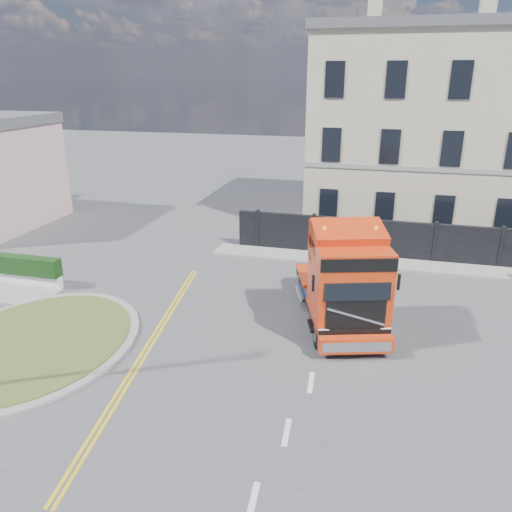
# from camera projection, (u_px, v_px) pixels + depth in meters

# --- Properties ---
(ground) EXTENTS (120.00, 120.00, 0.00)m
(ground) POSITION_uv_depth(u_px,v_px,m) (251.00, 329.00, 18.40)
(ground) COLOR #424244
(ground) RESTS_ON ground
(traffic_island) EXTENTS (6.80, 6.80, 0.17)m
(traffic_island) POSITION_uv_depth(u_px,v_px,m) (33.00, 344.00, 17.28)
(traffic_island) COLOR gray
(traffic_island) RESTS_ON ground
(hoarding_fence) EXTENTS (18.80, 0.25, 2.00)m
(hoarding_fence) POSITION_uv_depth(u_px,v_px,m) (425.00, 243.00, 24.71)
(hoarding_fence) COLOR black
(hoarding_fence) RESTS_ON ground
(georgian_building) EXTENTS (12.30, 10.30, 12.80)m
(georgian_building) POSITION_uv_depth(u_px,v_px,m) (417.00, 129.00, 30.03)
(georgian_building) COLOR #B1A28C
(georgian_building) RESTS_ON ground
(pavement_far) EXTENTS (20.00, 1.60, 0.12)m
(pavement_far) POSITION_uv_depth(u_px,v_px,m) (412.00, 266.00, 24.35)
(pavement_far) COLOR gray
(pavement_far) RESTS_ON ground
(truck) EXTENTS (4.23, 7.00, 3.94)m
(truck) POSITION_uv_depth(u_px,v_px,m) (344.00, 284.00, 17.95)
(truck) COLOR black
(truck) RESTS_ON ground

